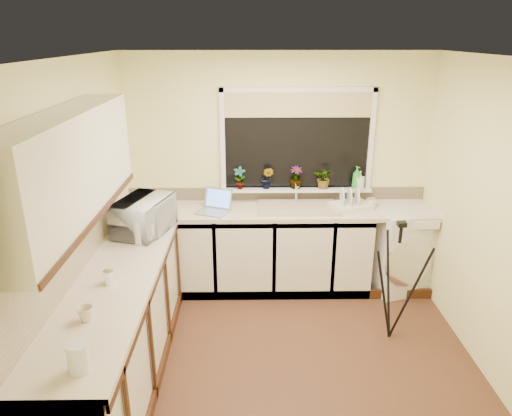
% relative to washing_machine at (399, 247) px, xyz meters
% --- Properties ---
extents(floor, '(3.20, 3.20, 0.00)m').
position_rel_washing_machine_xyz_m(floor, '(-1.31, -1.21, -0.45)').
color(floor, '#523020').
rests_on(floor, ground).
extents(ceiling, '(3.20, 3.20, 0.00)m').
position_rel_washing_machine_xyz_m(ceiling, '(-1.31, -1.21, 2.00)').
color(ceiling, white).
rests_on(ceiling, ground).
extents(wall_back, '(3.20, 0.00, 3.20)m').
position_rel_washing_machine_xyz_m(wall_back, '(-1.31, 0.29, 0.77)').
color(wall_back, '#F8F4A5').
rests_on(wall_back, ground).
extents(wall_front, '(3.20, 0.00, 3.20)m').
position_rel_washing_machine_xyz_m(wall_front, '(-1.31, -2.71, 0.77)').
color(wall_front, '#F8F4A5').
rests_on(wall_front, ground).
extents(wall_left, '(0.00, 3.00, 3.00)m').
position_rel_washing_machine_xyz_m(wall_left, '(-2.91, -1.21, 0.77)').
color(wall_left, '#F8F4A5').
rests_on(wall_left, ground).
extents(wall_right, '(0.00, 3.00, 3.00)m').
position_rel_washing_machine_xyz_m(wall_right, '(0.29, -1.21, 0.77)').
color(wall_right, '#F8F4A5').
rests_on(wall_right, ground).
extents(base_cabinet_back, '(2.55, 0.60, 0.86)m').
position_rel_washing_machine_xyz_m(base_cabinet_back, '(-1.64, -0.01, -0.02)').
color(base_cabinet_back, silver).
rests_on(base_cabinet_back, floor).
extents(base_cabinet_left, '(0.54, 2.40, 0.86)m').
position_rel_washing_machine_xyz_m(base_cabinet_left, '(-2.61, -1.51, -0.02)').
color(base_cabinet_left, silver).
rests_on(base_cabinet_left, floor).
extents(worktop_back, '(3.20, 0.60, 0.04)m').
position_rel_washing_machine_xyz_m(worktop_back, '(-1.31, -0.01, 0.43)').
color(worktop_back, beige).
rests_on(worktop_back, base_cabinet_back).
extents(worktop_left, '(0.60, 2.40, 0.04)m').
position_rel_washing_machine_xyz_m(worktop_left, '(-2.61, -1.51, 0.43)').
color(worktop_left, beige).
rests_on(worktop_left, base_cabinet_left).
extents(upper_cabinet, '(0.28, 1.90, 0.70)m').
position_rel_washing_machine_xyz_m(upper_cabinet, '(-2.75, -1.66, 1.35)').
color(upper_cabinet, silver).
rests_on(upper_cabinet, wall_left).
extents(splashback_left, '(0.02, 2.40, 0.45)m').
position_rel_washing_machine_xyz_m(splashback_left, '(-2.90, -1.51, 0.67)').
color(splashback_left, beige).
rests_on(splashback_left, wall_left).
extents(splashback_back, '(3.20, 0.02, 0.14)m').
position_rel_washing_machine_xyz_m(splashback_back, '(-1.31, 0.27, 0.52)').
color(splashback_back, beige).
rests_on(splashback_back, wall_back).
extents(window_glass, '(1.50, 0.02, 1.00)m').
position_rel_washing_machine_xyz_m(window_glass, '(-1.11, 0.27, 1.10)').
color(window_glass, black).
rests_on(window_glass, wall_back).
extents(window_blind, '(1.50, 0.02, 0.25)m').
position_rel_washing_machine_xyz_m(window_blind, '(-1.11, 0.25, 1.47)').
color(window_blind, tan).
rests_on(window_blind, wall_back).
extents(windowsill, '(1.60, 0.14, 0.03)m').
position_rel_washing_machine_xyz_m(windowsill, '(-1.11, 0.22, 0.58)').
color(windowsill, white).
rests_on(windowsill, wall_back).
extents(sink, '(0.82, 0.46, 0.03)m').
position_rel_washing_machine_xyz_m(sink, '(-1.11, -0.01, 0.46)').
color(sink, tan).
rests_on(sink, worktop_back).
extents(faucet, '(0.03, 0.03, 0.24)m').
position_rel_washing_machine_xyz_m(faucet, '(-1.11, 0.17, 0.57)').
color(faucet, silver).
rests_on(faucet, worktop_back).
extents(washing_machine, '(0.78, 0.77, 0.90)m').
position_rel_washing_machine_xyz_m(washing_machine, '(0.00, 0.00, 0.00)').
color(washing_machine, silver).
rests_on(washing_machine, floor).
extents(laptop, '(0.39, 0.38, 0.22)m').
position_rel_washing_machine_xyz_m(laptop, '(-1.96, -0.07, 0.51)').
color(laptop, '#97989F').
rests_on(laptop, worktop_back).
extents(kettle, '(0.15, 0.15, 0.20)m').
position_rel_washing_machine_xyz_m(kettle, '(-2.54, -0.83, 0.55)').
color(kettle, white).
rests_on(kettle, worktop_left).
extents(dish_rack, '(0.47, 0.42, 0.06)m').
position_rel_washing_machine_xyz_m(dish_rack, '(-0.56, -0.02, 0.48)').
color(dish_rack, silver).
rests_on(dish_rack, worktop_back).
extents(tripod, '(0.73, 0.73, 1.13)m').
position_rel_washing_machine_xyz_m(tripod, '(-0.34, -0.96, 0.11)').
color(tripod, black).
rests_on(tripod, floor).
extents(glass_jug, '(0.12, 0.12, 0.17)m').
position_rel_washing_machine_xyz_m(glass_jug, '(-2.52, -2.50, 0.53)').
color(glass_jug, silver).
rests_on(glass_jug, worktop_left).
extents(steel_jar, '(0.08, 0.08, 0.10)m').
position_rel_washing_machine_xyz_m(steel_jar, '(-2.62, -1.56, 0.50)').
color(steel_jar, white).
rests_on(steel_jar, worktop_left).
extents(microwave, '(0.54, 0.66, 0.32)m').
position_rel_washing_machine_xyz_m(microwave, '(-2.56, -0.60, 0.61)').
color(microwave, silver).
rests_on(microwave, worktop_left).
extents(plant_a, '(0.14, 0.10, 0.24)m').
position_rel_washing_machine_xyz_m(plant_a, '(-1.71, 0.20, 0.72)').
color(plant_a, '#999999').
rests_on(plant_a, windowsill).
extents(plant_b, '(0.16, 0.15, 0.24)m').
position_rel_washing_machine_xyz_m(plant_b, '(-1.42, 0.21, 0.72)').
color(plant_b, '#999999').
rests_on(plant_b, windowsill).
extents(plant_c, '(0.15, 0.15, 0.24)m').
position_rel_washing_machine_xyz_m(plant_c, '(-1.11, 0.21, 0.72)').
color(plant_c, '#999999').
rests_on(plant_c, windowsill).
extents(plant_d, '(0.26, 0.25, 0.23)m').
position_rel_washing_machine_xyz_m(plant_d, '(-0.81, 0.21, 0.71)').
color(plant_d, '#999999').
rests_on(plant_d, windowsill).
extents(soap_bottle_green, '(0.12, 0.12, 0.24)m').
position_rel_washing_machine_xyz_m(soap_bottle_green, '(-0.47, 0.20, 0.72)').
color(soap_bottle_green, green).
rests_on(soap_bottle_green, windowsill).
extents(soap_bottle_clear, '(0.11, 0.12, 0.19)m').
position_rel_washing_machine_xyz_m(soap_bottle_clear, '(-0.44, 0.18, 0.69)').
color(soap_bottle_clear, '#999999').
rests_on(soap_bottle_clear, windowsill).
extents(cup_back, '(0.13, 0.13, 0.09)m').
position_rel_washing_machine_xyz_m(cup_back, '(-0.34, 0.03, 0.49)').
color(cup_back, beige).
rests_on(cup_back, worktop_back).
extents(cup_left, '(0.14, 0.14, 0.10)m').
position_rel_washing_machine_xyz_m(cup_left, '(-2.64, -2.02, 0.50)').
color(cup_left, beige).
rests_on(cup_left, worktop_left).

